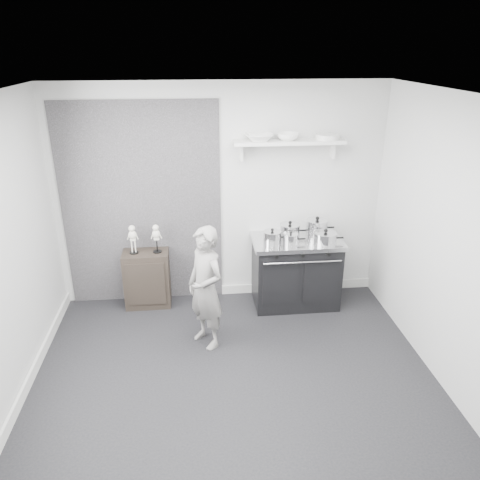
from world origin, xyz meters
The scene contains 16 objects.
ground centered at (0.00, 0.00, 0.00)m, with size 4.00×4.00×0.00m, color black.
room_shell centered at (-0.09, 0.15, 1.64)m, with size 4.02×3.62×2.71m.
wall_shelf centered at (0.80, 1.68, 2.01)m, with size 1.30×0.26×0.24m.
stove centered at (0.91, 1.48, 0.44)m, with size 1.09×0.68×0.87m.
side_cabinet centered at (-0.94, 1.61, 0.36)m, with size 0.56×0.32×0.72m, color black.
child centered at (-0.24, 0.70, 0.68)m, with size 0.50×0.33×1.37m, color gray.
pot_front_left centered at (0.59, 1.40, 0.95)m, with size 0.30×0.22×0.18m.
pot_back_left centered at (0.83, 1.57, 0.96)m, with size 0.34×0.25×0.20m.
pot_back_right centered at (1.18, 1.60, 0.97)m, with size 0.35×0.27×0.24m.
pot_front_right centered at (1.21, 1.32, 0.94)m, with size 0.36×0.27×0.18m.
pot_front_center centered at (0.80, 1.35, 0.94)m, with size 0.27×0.18×0.16m.
skeleton_full centered at (-1.07, 1.61, 0.93)m, with size 0.12×0.07×0.41m, color silver, non-canonical shape.
skeleton_torso centered at (-0.79, 1.61, 0.93)m, with size 0.11×0.07×0.41m, color silver, non-canonical shape.
bowl_large centered at (0.45, 1.67, 2.08)m, with size 0.33×0.33×0.08m, color white.
bowl_small centered at (0.78, 1.67, 2.08)m, with size 0.26×0.26×0.08m, color white.
plate_stack centered at (1.25, 1.67, 2.07)m, with size 0.28×0.28×0.06m, color silver.
Camera 1 is at (-0.32, -3.67, 3.07)m, focal length 35.00 mm.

